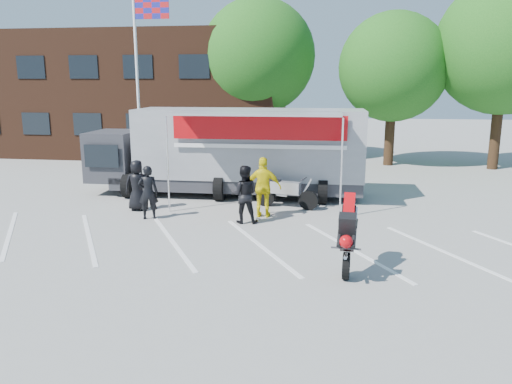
% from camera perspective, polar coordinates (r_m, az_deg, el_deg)
% --- Properties ---
extents(ground, '(100.00, 100.00, 0.00)m').
position_cam_1_polar(ground, '(12.34, -1.13, -7.52)').
color(ground, gray).
rests_on(ground, ground).
extents(parking_bay_lines, '(18.09, 13.33, 0.01)m').
position_cam_1_polar(parking_bay_lines, '(13.27, -0.41, -6.04)').
color(parking_bay_lines, white).
rests_on(parking_bay_lines, ground).
extents(office_building, '(18.00, 8.00, 7.00)m').
position_cam_1_polar(office_building, '(31.77, -13.93, 10.78)').
color(office_building, '#432415').
rests_on(office_building, ground).
extents(flagpole, '(1.61, 0.12, 8.00)m').
position_cam_1_polar(flagpole, '(22.96, -12.89, 14.23)').
color(flagpole, white).
rests_on(flagpole, ground).
extents(tree_left, '(6.12, 6.12, 8.64)m').
position_cam_1_polar(tree_left, '(27.75, 0.23, 15.22)').
color(tree_left, '#382314').
rests_on(tree_left, ground).
extents(tree_mid, '(5.44, 5.44, 7.68)m').
position_cam_1_polar(tree_mid, '(26.63, 15.44, 13.57)').
color(tree_mid, '#382314').
rests_on(tree_mid, ground).
extents(tree_right, '(6.46, 6.46, 9.12)m').
position_cam_1_polar(tree_right, '(27.22, 26.54, 14.68)').
color(tree_right, '#382314').
rests_on(tree_right, ground).
extents(transporter_truck, '(10.25, 5.01, 3.25)m').
position_cam_1_polar(transporter_truck, '(19.05, -2.19, -0.35)').
color(transporter_truck, '#93959B').
rests_on(transporter_truck, ground).
extents(parked_motorcycle, '(2.36, 1.24, 1.18)m').
position_cam_1_polar(parked_motorcycle, '(17.12, 3.52, -1.83)').
color(parked_motorcycle, '#B5B5BA').
rests_on(parked_motorcycle, ground).
extents(stunt_bike_rider, '(0.94, 1.75, 1.99)m').
position_cam_1_polar(stunt_bike_rider, '(11.84, 10.39, -8.60)').
color(stunt_bike_rider, black).
rests_on(stunt_bike_rider, ground).
extents(spectator_leather_a, '(0.93, 0.71, 1.71)m').
position_cam_1_polar(spectator_leather_a, '(17.08, -13.41, 0.75)').
color(spectator_leather_a, black).
rests_on(spectator_leather_a, ground).
extents(spectator_leather_b, '(0.70, 0.55, 1.70)m').
position_cam_1_polar(spectator_leather_b, '(15.91, -12.23, -0.05)').
color(spectator_leather_b, black).
rests_on(spectator_leather_b, ground).
extents(spectator_leather_c, '(0.92, 0.75, 1.77)m').
position_cam_1_polar(spectator_leather_c, '(15.12, -1.39, -0.27)').
color(spectator_leather_c, black).
rests_on(spectator_leather_c, ground).
extents(spectator_hivis, '(1.13, 0.49, 1.92)m').
position_cam_1_polar(spectator_hivis, '(15.76, 0.87, 0.53)').
color(spectator_hivis, yellow).
rests_on(spectator_hivis, ground).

